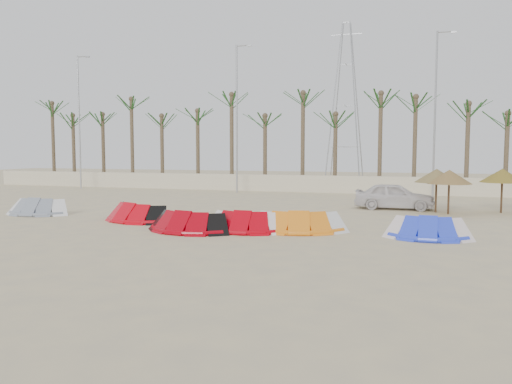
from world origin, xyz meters
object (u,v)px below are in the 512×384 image
(kite_red_mid, at_px, (190,220))
(car, at_px, (394,196))
(kite_blue, at_px, (428,227))
(parasol_right, at_px, (502,176))
(kite_grey, at_px, (41,206))
(kite_red_left, at_px, (139,211))
(kite_red_right, at_px, (247,220))
(kite_orange, at_px, (300,220))
(parasol_left, at_px, (437,176))
(parasol_mid, at_px, (449,177))

(kite_red_mid, bearing_deg, car, 53.86)
(kite_blue, bearing_deg, parasol_right, 67.24)
(kite_grey, xyz_separation_m, car, (16.75, 7.63, 0.30))
(kite_red_left, relative_size, kite_blue, 1.34)
(kite_red_right, bearing_deg, kite_orange, 18.21)
(kite_orange, height_order, kite_blue, same)
(kite_red_mid, distance_m, car, 12.52)
(kite_red_mid, xyz_separation_m, car, (7.38, 10.10, 0.30))
(kite_red_left, height_order, kite_red_right, same)
(kite_red_mid, relative_size, parasol_left, 1.62)
(kite_blue, distance_m, car, 9.08)
(kite_blue, xyz_separation_m, car, (-1.53, 8.94, 0.30))
(kite_red_right, relative_size, parasol_left, 1.46)
(parasol_mid, bearing_deg, kite_red_mid, -139.08)
(kite_grey, distance_m, kite_red_left, 5.86)
(parasol_left, xyz_separation_m, parasol_mid, (0.57, -0.57, -0.02))
(kite_blue, relative_size, parasol_right, 1.31)
(kite_red_mid, height_order, parasol_left, parasol_left)
(kite_red_right, bearing_deg, parasol_right, 41.69)
(kite_red_left, distance_m, kite_orange, 7.69)
(parasol_left, bearing_deg, kite_blue, -93.95)
(kite_red_right, bearing_deg, kite_blue, 3.91)
(kite_red_mid, height_order, kite_red_right, same)
(parasol_left, xyz_separation_m, car, (-2.09, 0.83, -1.18))
(kite_orange, height_order, parasol_right, parasol_right)
(kite_red_right, bearing_deg, kite_red_left, 166.89)
(parasol_left, relative_size, car, 0.53)
(kite_red_left, xyz_separation_m, kite_red_right, (5.65, -1.32, -0.00))
(parasol_left, relative_size, parasol_mid, 1.01)
(kite_red_left, distance_m, parasol_left, 14.96)
(kite_blue, bearing_deg, kite_grey, 175.89)
(kite_grey, xyz_separation_m, kite_blue, (18.27, -1.31, -0.00))
(kite_red_mid, bearing_deg, kite_orange, 18.17)
(kite_red_mid, height_order, kite_blue, same)
(kite_grey, relative_size, kite_red_left, 0.82)
(car, bearing_deg, parasol_right, -90.36)
(car, bearing_deg, kite_red_mid, 143.98)
(parasol_right, bearing_deg, kite_red_right, -138.31)
(kite_red_left, relative_size, car, 0.94)
(parasol_right, xyz_separation_m, car, (-5.26, 0.04, -1.19))
(kite_red_mid, bearing_deg, parasol_left, 44.41)
(kite_grey, distance_m, kite_red_right, 11.63)
(kite_orange, xyz_separation_m, parasol_right, (8.50, 8.70, 1.49))
(kite_red_mid, relative_size, parasol_right, 1.61)
(kite_red_right, xyz_separation_m, parasol_mid, (7.91, 8.01, 1.45))
(kite_red_right, distance_m, kite_blue, 6.79)
(kite_blue, height_order, car, car)
(kite_grey, bearing_deg, car, 24.50)
(kite_red_mid, distance_m, parasol_mid, 13.37)
(kite_blue, height_order, parasol_left, parasol_left)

